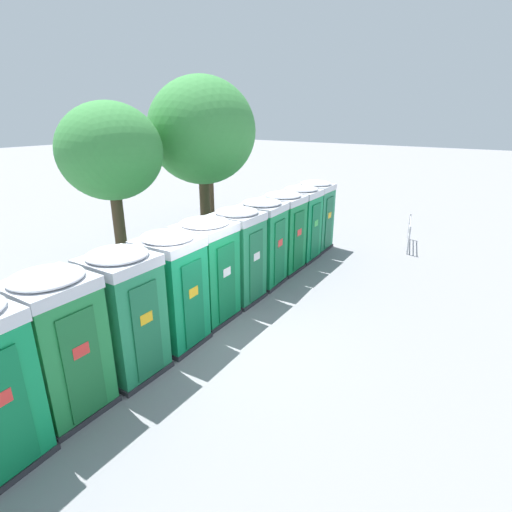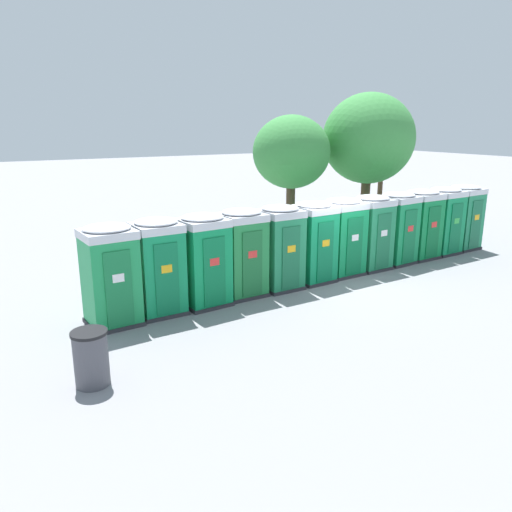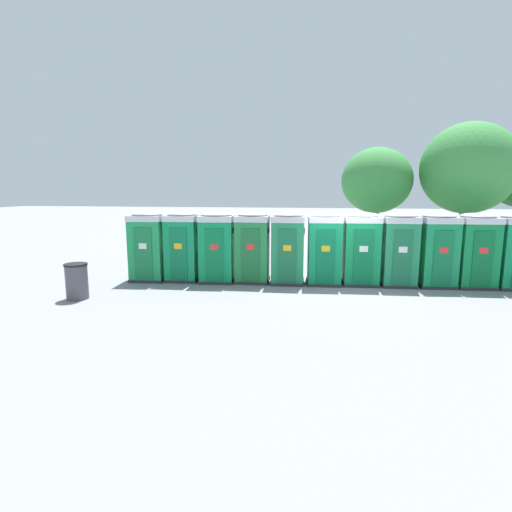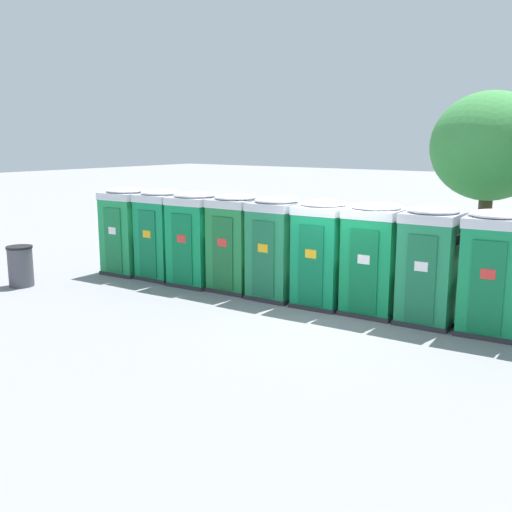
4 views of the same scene
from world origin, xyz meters
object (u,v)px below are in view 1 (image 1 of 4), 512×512
at_px(portapotty_5, 172,289).
at_px(event_barrier, 409,232).
at_px(street_tree_0, 111,153).
at_px(portapotty_6, 207,270).
at_px(street_tree_2, 202,132).
at_px(portapotty_3, 59,343).
at_px(street_tree_1, 209,138).
at_px(portapotty_10, 300,223).
at_px(portapotty_11, 314,215).
at_px(portapotty_7, 238,255).
at_px(portapotty_8, 262,242).
at_px(portapotty_9, 282,232).
at_px(portapotty_4, 125,313).

distance_m(portapotty_5, event_barrier, 10.20).
distance_m(portapotty_5, street_tree_0, 5.82).
relative_size(portapotty_6, street_tree_2, 0.42).
distance_m(portapotty_3, street_tree_1, 13.89).
distance_m(portapotty_10, street_tree_1, 7.49).
xyz_separation_m(portapotty_3, event_barrier, (12.44, -2.35, -0.72)).
distance_m(portapotty_11, event_barrier, 3.73).
bearing_deg(street_tree_2, event_barrier, -60.21).
xyz_separation_m(portapotty_3, portapotty_7, (5.10, 0.22, 0.00)).
distance_m(portapotty_6, event_barrier, 9.01).
bearing_deg(portapotty_7, portapotty_10, 3.22).
distance_m(portapotty_5, street_tree_2, 7.98).
bearing_deg(street_tree_1, street_tree_2, -142.53).
bearing_deg(portapotty_8, portapotty_9, 3.19).
height_order(portapotty_3, portapotty_6, same).
bearing_deg(portapotty_7, portapotty_11, 3.58).
bearing_deg(portapotty_10, portapotty_9, -177.35).
height_order(portapotty_3, portapotty_5, same).
xyz_separation_m(portapotty_7, street_tree_2, (3.47, 4.20, 2.90)).
relative_size(portapotty_5, portapotty_9, 1.00).
distance_m(portapotty_6, portapotty_7, 1.28).
distance_m(portapotty_8, street_tree_0, 5.32).
relative_size(portapotty_4, street_tree_1, 0.51).
bearing_deg(portapotty_5, portapotty_3, -178.88).
xyz_separation_m(portapotty_11, event_barrier, (2.25, -2.89, -0.72)).
bearing_deg(portapotty_3, event_barrier, -10.71).
height_order(portapotty_8, street_tree_1, street_tree_1).
xyz_separation_m(portapotty_9, street_tree_2, (0.92, 4.04, 2.90)).
bearing_deg(street_tree_1, portapotty_9, -122.53).
relative_size(portapotty_8, portapotty_11, 1.00).
distance_m(portapotty_4, street_tree_1, 12.83).
bearing_deg(portapotty_8, portapotty_3, -177.27).
relative_size(portapotty_9, portapotty_11, 1.00).
bearing_deg(portapotty_10, portapotty_6, -177.13).
relative_size(portapotty_7, portapotty_10, 1.00).
bearing_deg(portapotty_9, portapotty_11, 3.66).
xyz_separation_m(portapotty_6, street_tree_2, (4.74, 4.24, 2.90)).
distance_m(portapotty_7, portapotty_8, 1.28).
height_order(portapotty_3, portapotty_8, same).
bearing_deg(street_tree_0, portapotty_8, -71.66).
bearing_deg(portapotty_8, portapotty_10, 2.92).
xyz_separation_m(portapotty_9, event_barrier, (4.80, -2.73, -0.72)).
height_order(portapotty_10, street_tree_0, street_tree_0).
bearing_deg(portapotty_6, portapotty_4, -175.61).
relative_size(portapotty_5, street_tree_2, 0.42).
distance_m(portapotty_3, event_barrier, 12.69).
xyz_separation_m(portapotty_7, street_tree_1, (6.71, 6.68, 2.43)).
bearing_deg(portapotty_9, portapotty_7, -176.49).
relative_size(portapotty_3, street_tree_2, 0.42).
xyz_separation_m(portapotty_4, street_tree_1, (10.53, 6.92, 2.43)).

